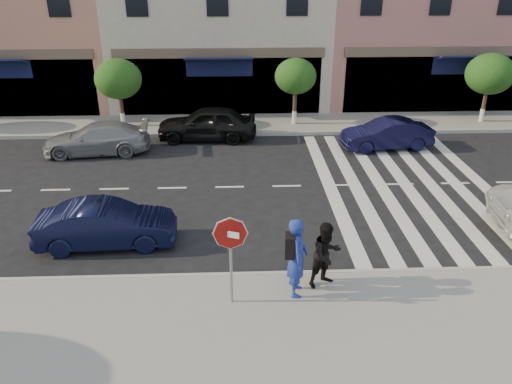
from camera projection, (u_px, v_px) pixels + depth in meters
name	position (u px, v px, depth m)	size (l,w,h in m)	color
ground	(229.00, 247.00, 13.78)	(120.00, 120.00, 0.00)	black
sidewalk_near	(227.00, 339.00, 10.36)	(60.00, 4.50, 0.15)	gray
sidewalk_far	(231.00, 124.00, 23.69)	(60.00, 3.00, 0.15)	gray
street_tree_wb	(118.00, 79.00, 22.38)	(2.10, 2.10, 3.06)	#473323
street_tree_c	(296.00, 77.00, 22.65)	(1.90, 1.90, 3.04)	#473323
street_tree_ea	(490.00, 74.00, 22.97)	(2.20, 2.20, 3.19)	#473323
stop_sign	(230.00, 241.00, 10.67)	(0.72, 0.32, 2.18)	gray
photographer	(297.00, 257.00, 11.28)	(0.70, 0.46, 1.93)	navy
walker	(326.00, 255.00, 11.65)	(0.79, 0.62, 1.64)	black
car_near_mid	(106.00, 225.00, 13.67)	(1.31, 3.77, 1.24)	black
car_far_left	(97.00, 139.00, 20.19)	(1.72, 4.23, 1.23)	gray
car_far_mid	(207.00, 123.00, 21.66)	(1.72, 4.27, 1.45)	black
car_far_right	(387.00, 134.00, 20.69)	(1.30, 3.74, 1.23)	black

